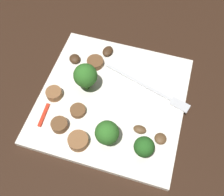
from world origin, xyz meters
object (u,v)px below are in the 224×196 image
Objects in this scene: sausage_slice_4 at (54,94)px; mushroom_1 at (160,139)px; fork at (152,90)px; pepper_strip_3 at (44,115)px; sausage_slice_1 at (95,62)px; broccoli_floret_2 at (85,76)px; sausage_slice_2 at (78,111)px; mushroom_2 at (108,51)px; plate at (112,99)px; mushroom_3 at (75,59)px; sausage_slice_0 at (60,125)px; mushroom_0 at (140,129)px; sausage_slice_3 at (78,141)px; broccoli_floret_1 at (107,133)px; broccoli_floret_0 at (144,147)px.

sausage_slice_4 is 1.40× the size of mushroom_1.
sausage_slice_4 is at bearing -142.25° from fork.
mushroom_1 reaches higher than pepper_strip_3.
sausage_slice_1 is 0.20m from mushroom_1.
broccoli_floret_2 is 0.06m from sausage_slice_2.
plate is at bearing -68.58° from mushroom_2.
mushroom_1 is at bearing -37.63° from sausage_slice_1.
broccoli_floret_2 reaches higher than plate.
fork is 3.80× the size of pepper_strip_3.
mushroom_2 is (-0.04, 0.10, 0.01)m from plate.
sausage_slice_0 is at bearing -79.38° from mushroom_3.
sausage_slice_2 is (-0.05, -0.05, 0.01)m from plate.
sausage_slice_0 is 0.17m from mushroom_1.
mushroom_0 reaches higher than plate.
sausage_slice_0 reaches higher than fork.
sausage_slice_3 reaches higher than sausage_slice_0.
sausage_slice_4 is (-0.03, 0.06, 0.00)m from sausage_slice_0.
pepper_strip_3 is at bearing 173.97° from broccoli_floret_1.
mushroom_0 is at bearing -1.88° from sausage_slice_2.
broccoli_floret_2 reaches higher than sausage_slice_4.
sausage_slice_4 is (-0.17, -0.06, 0.01)m from fork.
mushroom_1 is at bearing 8.69° from sausage_slice_0.
mushroom_0 is 0.98× the size of mushroom_3.
mushroom_1 is at bearing -28.50° from plate.
broccoli_floret_1 is 0.08m from sausage_slice_2.
broccoli_floret_0 is 0.11m from sausage_slice_3.
sausage_slice_2 is at bearing 150.70° from broccoli_floret_1.
sausage_slice_3 is 0.20m from mushroom_2.
sausage_slice_0 is at bearing -101.31° from broccoli_floret_2.
mushroom_2 is at bearing 124.78° from mushroom_0.
sausage_slice_2 is at bearing -87.58° from sausage_slice_1.
broccoli_floret_1 is 0.05m from sausage_slice_3.
sausage_slice_3 is at bearing -68.72° from sausage_slice_2.
sausage_slice_0 is 0.07m from sausage_slice_4.
plate is at bearing -50.13° from sausage_slice_1.
mushroom_0 is at bearing -74.65° from fork.
broccoli_floret_2 reaches higher than mushroom_1.
plate is at bearing 142.71° from mushroom_0.
mushroom_0 is 0.85× the size of mushroom_2.
broccoli_floret_2 is 0.13m from mushroom_0.
mushroom_3 is at bearing 128.02° from broccoli_floret_1.
plate is 4.89× the size of broccoli_floret_1.
sausage_slice_0 is 0.15m from mushroom_3.
fork is 0.12m from mushroom_2.
broccoli_floret_2 is at bearing 157.45° from mushroom_1.
sausage_slice_1 is 0.71× the size of pepper_strip_3.
sausage_slice_4 is 0.09m from mushroom_3.
plate is 0.09m from broccoli_floret_1.
mushroom_0 is (-0.00, -0.09, 0.00)m from fork.
broccoli_floret_1 reaches higher than mushroom_2.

